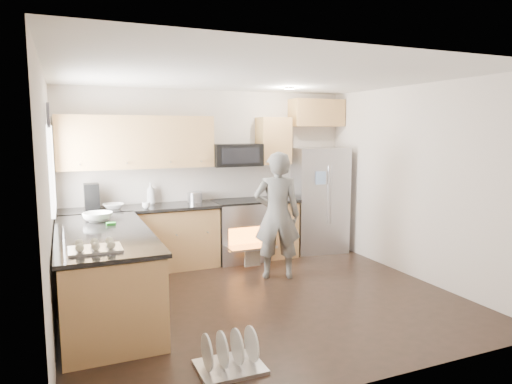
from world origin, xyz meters
name	(u,v)px	position (x,y,z in m)	size (l,w,h in m)	color
ground	(262,299)	(0.00, 0.00, 0.00)	(4.50, 4.50, 0.00)	black
room_shell	(259,158)	(-0.04, 0.02, 1.67)	(4.54, 4.04, 2.62)	beige
back_cabinet_run	(178,201)	(-0.59, 1.75, 0.96)	(4.45, 0.64, 2.50)	tan
peninsula	(105,273)	(-1.75, 0.25, 0.47)	(0.96, 2.36, 1.03)	tan
stove_range	(239,217)	(0.35, 1.69, 0.68)	(0.76, 0.97, 1.79)	#B7B7BC
refrigerator	(319,200)	(1.77, 1.70, 0.86)	(0.93, 0.78, 1.71)	#B7B7BC
person	(277,215)	(0.51, 0.68, 0.86)	(0.63, 0.41, 1.72)	slate
dish_rack	(230,359)	(-0.90, -1.37, 0.09)	(0.55, 0.44, 0.34)	#B7B7BC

